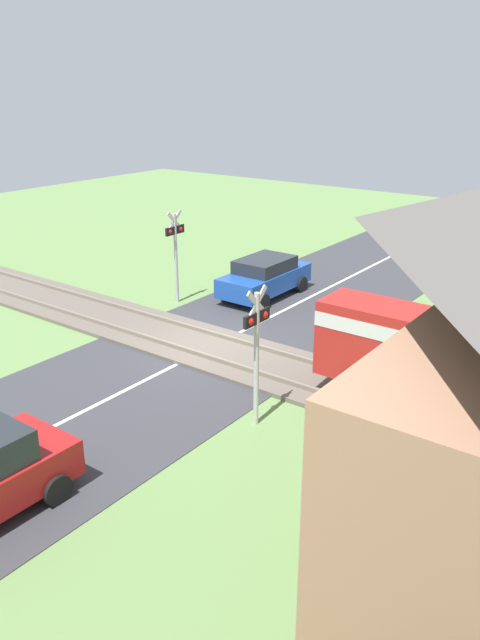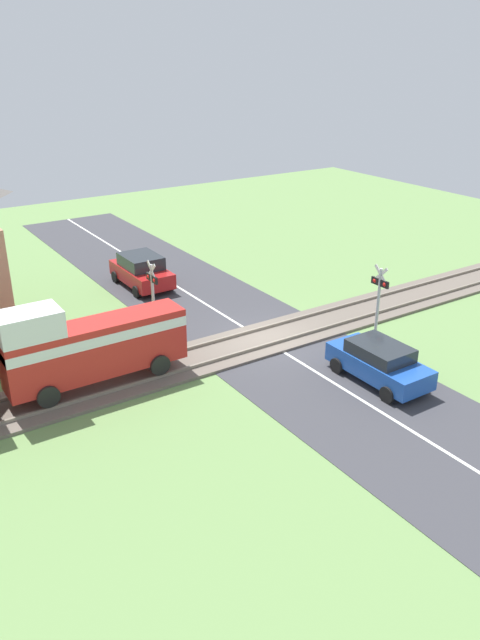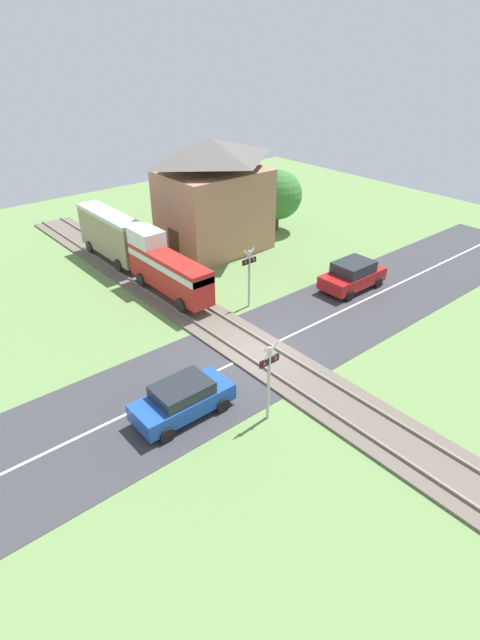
{
  "view_description": "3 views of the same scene",
  "coord_description": "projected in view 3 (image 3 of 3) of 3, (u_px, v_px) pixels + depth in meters",
  "views": [
    {
      "loc": [
        13.13,
        10.92,
        7.42
      ],
      "look_at": [
        0.0,
        1.19,
        1.2
      ],
      "focal_mm": 35.0,
      "sensor_mm": 36.0,
      "label": 1
    },
    {
      "loc": [
        -18.9,
        13.63,
        11.02
      ],
      "look_at": [
        0.0,
        1.19,
        1.2
      ],
      "focal_mm": 35.0,
      "sensor_mm": 36.0,
      "label": 2
    },
    {
      "loc": [
        -12.99,
        -14.22,
        12.8
      ],
      "look_at": [
        0.0,
        1.19,
        1.2
      ],
      "focal_mm": 28.0,
      "sensor_mm": 36.0,
      "label": 3
    }
  ],
  "objects": [
    {
      "name": "car_near_crossing",
      "position": [
        183.0,
        399.0,
        18.89
      ],
      "size": [
        3.92,
        1.83,
        1.46
      ],
      "color": "#1E4CA8",
      "rests_on": "ground_plane"
    },
    {
      "name": "car_far_side",
      "position": [
        353.0,
        275.0,
        28.41
      ],
      "size": [
        3.98,
        2.01,
        1.66
      ],
      "color": "#A81919",
      "rests_on": "ground_plane"
    },
    {
      "name": "ground_plane",
      "position": [
        256.0,
        352.0,
        23.06
      ],
      "size": [
        60.0,
        60.0,
        0.0
      ],
      "primitive_type": "plane",
      "color": "#66894C"
    },
    {
      "name": "track_bed",
      "position": [
        257.0,
        351.0,
        23.03
      ],
      "size": [
        2.8,
        48.0,
        0.24
      ],
      "color": "#665B51",
      "rests_on": "ground_plane"
    },
    {
      "name": "station_building",
      "position": [
        214.0,
        198.0,
        32.46
      ],
      "size": [
        7.05,
        5.38,
        7.19
      ],
      "color": "#AD7A5B",
      "rests_on": "ground_plane"
    },
    {
      "name": "crossing_signal_west_approach",
      "position": [
        269.0,
        373.0,
        18.09
      ],
      "size": [
        0.9,
        0.18,
        3.32
      ],
      "color": "#B7B7B7",
      "rests_on": "ground_plane"
    },
    {
      "name": "road_surface",
      "position": [
        256.0,
        352.0,
        23.06
      ],
      "size": [
        48.0,
        6.4,
        0.02
      ],
      "color": "#38383D",
      "rests_on": "ground_plane"
    },
    {
      "name": "pedestrian_by_station",
      "position": [
        155.0,
        252.0,
        31.79
      ],
      "size": [
        0.38,
        0.38,
        1.55
      ],
      "color": "#B2282D",
      "rests_on": "ground_plane"
    },
    {
      "name": "crossing_signal_east_approach",
      "position": [
        249.0,
        270.0,
        25.92
      ],
      "size": [
        0.9,
        0.18,
        3.32
      ],
      "color": "#B7B7B7",
      "rests_on": "ground_plane"
    },
    {
      "name": "train",
      "position": [
        137.0,
        249.0,
        29.14
      ],
      "size": [
        1.58,
        12.88,
        3.18
      ],
      "color": "red",
      "rests_on": "track_bed"
    },
    {
      "name": "tree_by_station",
      "position": [
        278.0,
        195.0,
        36.05
      ],
      "size": [
        3.52,
        3.52,
        4.43
      ],
      "color": "brown",
      "rests_on": "ground_plane"
    }
  ]
}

